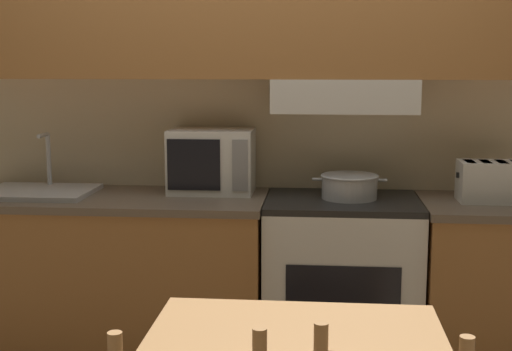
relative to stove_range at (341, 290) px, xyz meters
name	(u,v)px	position (x,y,z in m)	size (l,w,h in m)	color
ground_plane	(256,351)	(-0.44, 0.28, -0.45)	(16.00, 16.00, 0.00)	brown
wall_back	(258,73)	(-0.43, 0.22, 1.04)	(5.17, 0.38, 2.55)	beige
lower_counter_main	(119,284)	(-1.10, -0.01, 0.00)	(1.47, 0.62, 0.90)	#A36B38
lower_counter_right_stub	(481,295)	(0.66, -0.01, 0.00)	(0.58, 0.62, 0.90)	#A36B38
stove_range	(341,290)	(0.00, 0.00, 0.00)	(0.73, 0.57, 0.90)	silver
cooking_pot	(349,186)	(0.03, 0.02, 0.51)	(0.35, 0.28, 0.12)	#B7BABF
microwave	(212,161)	(-0.65, 0.12, 0.61)	(0.41, 0.29, 0.32)	silver
toaster	(492,181)	(0.69, 0.00, 0.55)	(0.32, 0.19, 0.19)	silver
sink_basin	(38,191)	(-1.49, -0.01, 0.47)	(0.53, 0.41, 0.29)	#B7BABF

